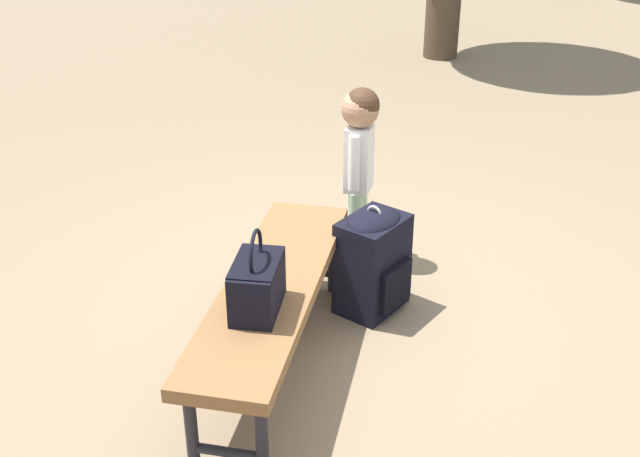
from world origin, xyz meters
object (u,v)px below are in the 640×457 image
at_px(handbag, 257,283).
at_px(backpack_large, 373,258).
at_px(child_standing, 360,148).
at_px(park_bench, 272,293).
at_px(backpack_small, 272,284).

height_order(handbag, backpack_large, handbag).
xyz_separation_m(handbag, child_standing, (1.32, 0.10, 0.10)).
distance_m(handbag, child_standing, 1.33).
distance_m(park_bench, backpack_small, 0.50).
height_order(backpack_large, backpack_small, backpack_large).
relative_size(child_standing, backpack_large, 1.73).
relative_size(park_bench, backpack_small, 5.00).
bearing_deg(handbag, park_bench, 13.37).
bearing_deg(child_standing, backpack_large, -149.28).
bearing_deg(backpack_large, child_standing, 30.72).
relative_size(park_bench, handbag, 4.48).
xyz_separation_m(backpack_large, backpack_small, (-0.26, 0.45, -0.13)).
xyz_separation_m(handbag, backpack_small, (0.60, 0.27, -0.41)).
xyz_separation_m(park_bench, backpack_large, (0.65, -0.23, -0.10)).
bearing_deg(handbag, child_standing, 4.22).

